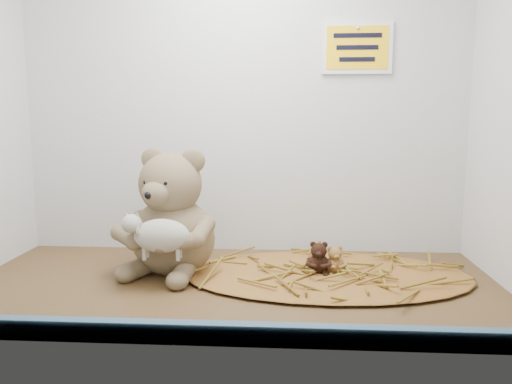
# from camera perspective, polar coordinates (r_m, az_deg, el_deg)

# --- Properties ---
(alcove_shell) EXTENTS (1.20, 0.60, 0.90)m
(alcove_shell) POSITION_cam_1_polar(r_m,az_deg,el_deg) (1.16, -2.43, 12.42)
(alcove_shell) COLOR #3A2414
(alcove_shell) RESTS_ON ground
(front_rail) EXTENTS (1.19, 0.02, 0.04)m
(front_rail) POSITION_cam_1_polar(r_m,az_deg,el_deg) (0.86, -4.97, -15.76)
(front_rail) COLOR #3D5C75
(front_rail) RESTS_ON shelf_floor
(straw_bed) EXTENTS (0.68, 0.39, 0.01)m
(straw_bed) POSITION_cam_1_polar(r_m,az_deg,el_deg) (1.20, 8.04, -9.29)
(straw_bed) COLOR brown
(straw_bed) RESTS_ON shelf_floor
(main_teddy) EXTENTS (0.31, 0.32, 0.30)m
(main_teddy) POSITION_cam_1_polar(r_m,az_deg,el_deg) (1.20, -9.51, -2.16)
(main_teddy) COLOR #7C664C
(main_teddy) RESTS_ON shelf_floor
(toy_lamb) EXTENTS (0.16, 0.10, 0.10)m
(toy_lamb) POSITION_cam_1_polar(r_m,az_deg,el_deg) (1.11, -10.73, -4.94)
(toy_lamb) COLOR beige
(toy_lamb) RESTS_ON main_teddy
(mini_teddy_tan) EXTENTS (0.06, 0.06, 0.06)m
(mini_teddy_tan) POSITION_cam_1_polar(r_m,az_deg,el_deg) (1.19, 8.99, -7.49)
(mini_teddy_tan) COLOR #9B6432
(mini_teddy_tan) RESTS_ON straw_bed
(mini_teddy_brown) EXTENTS (0.06, 0.07, 0.08)m
(mini_teddy_brown) POSITION_cam_1_polar(r_m,az_deg,el_deg) (1.18, 7.17, -7.29)
(mini_teddy_brown) COLOR black
(mini_teddy_brown) RESTS_ON straw_bed
(wall_sign) EXTENTS (0.16, 0.01, 0.11)m
(wall_sign) POSITION_cam_1_polar(r_m,az_deg,el_deg) (1.38, 11.47, 15.86)
(wall_sign) COLOR #F3B50C
(wall_sign) RESTS_ON back_wall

